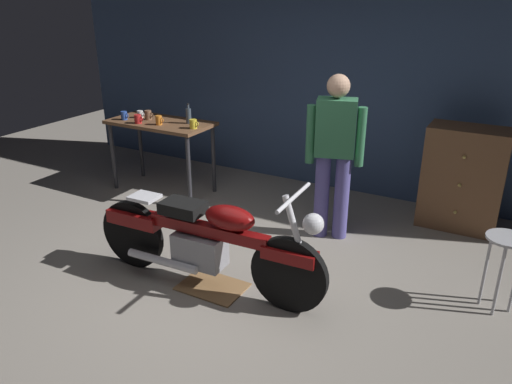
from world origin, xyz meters
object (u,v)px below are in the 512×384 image
at_px(mug_red_diner, 138,119).
at_px(mug_orange_travel, 159,120).
at_px(mug_blue_enamel, 124,116).
at_px(shop_stool, 505,253).
at_px(bottle, 189,115).
at_px(wooden_dresser, 463,178).
at_px(mug_white_ceramic, 140,114).
at_px(motorcycle, 206,240).
at_px(mug_brown_stoneware, 148,115).
at_px(mug_yellow_tall, 193,124).
at_px(person_standing, 334,151).

xyz_separation_m(mug_red_diner, mug_orange_travel, (0.26, 0.07, 0.00)).
bearing_deg(mug_blue_enamel, shop_stool, -7.80).
relative_size(mug_red_diner, bottle, 0.50).
relative_size(wooden_dresser, mug_white_ceramic, 10.38).
bearing_deg(motorcycle, mug_brown_stoneware, 137.97).
xyz_separation_m(mug_white_ceramic, mug_brown_stoneware, (0.15, -0.02, 0.01)).
relative_size(shop_stool, mug_yellow_tall, 5.31).
xyz_separation_m(person_standing, mug_white_ceramic, (-2.66, 0.22, 0.02)).
height_order(wooden_dresser, mug_white_ceramic, wooden_dresser).
height_order(mug_red_diner, mug_orange_travel, mug_orange_travel).
relative_size(shop_stool, mug_brown_stoneware, 5.31).
bearing_deg(wooden_dresser, shop_stool, -70.66).
bearing_deg(mug_blue_enamel, mug_red_diner, -11.39).
bearing_deg(mug_orange_travel, mug_red_diner, -166.08).
bearing_deg(mug_yellow_tall, bottle, 138.07).
relative_size(mug_blue_enamel, mug_red_diner, 0.91).
distance_m(wooden_dresser, mug_white_ceramic, 3.86).
bearing_deg(mug_red_diner, wooden_dresser, 14.03).
relative_size(person_standing, mug_yellow_tall, 13.87).
bearing_deg(person_standing, mug_blue_enamel, -17.77).
height_order(motorcycle, shop_stool, motorcycle).
bearing_deg(mug_red_diner, mug_blue_enamel, 168.61).
distance_m(wooden_dresser, mug_orange_travel, 3.47).
height_order(shop_stool, mug_white_ceramic, mug_white_ceramic).
xyz_separation_m(mug_white_ceramic, mug_orange_travel, (0.43, -0.17, 0.01)).
distance_m(mug_blue_enamel, mug_red_diner, 0.28).
bearing_deg(mug_red_diner, mug_yellow_tall, 9.65).
relative_size(shop_stool, mug_orange_travel, 5.74).
bearing_deg(mug_brown_stoneware, mug_white_ceramic, 170.76).
bearing_deg(motorcycle, shop_stool, 18.84).
relative_size(wooden_dresser, bottle, 4.56).
bearing_deg(mug_orange_travel, mug_yellow_tall, 7.13).
distance_m(mug_white_ceramic, mug_red_diner, 0.29).
xyz_separation_m(person_standing, wooden_dresser, (1.12, 0.89, -0.38)).
relative_size(shop_stool, mug_white_ceramic, 6.04).
bearing_deg(shop_stool, person_standing, 160.98).
height_order(motorcycle, mug_orange_travel, mug_orange_travel).
xyz_separation_m(mug_red_diner, bottle, (0.54, 0.29, 0.04)).
distance_m(motorcycle, bottle, 2.25).
bearing_deg(mug_blue_enamel, person_standing, -0.82).
bearing_deg(shop_stool, bottle, 166.84).
relative_size(shop_stool, mug_blue_enamel, 5.81).
xyz_separation_m(mug_blue_enamel, bottle, (0.81, 0.24, 0.04)).
bearing_deg(mug_brown_stoneware, wooden_dresser, 10.81).
distance_m(motorcycle, mug_white_ceramic, 2.69).
relative_size(mug_blue_enamel, mug_brown_stoneware, 0.91).
distance_m(person_standing, mug_brown_stoneware, 2.52).
relative_size(mug_yellow_tall, bottle, 0.50).
xyz_separation_m(wooden_dresser, mug_brown_stoneware, (-3.63, -0.69, 0.41)).
relative_size(person_standing, mug_orange_travel, 14.97).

